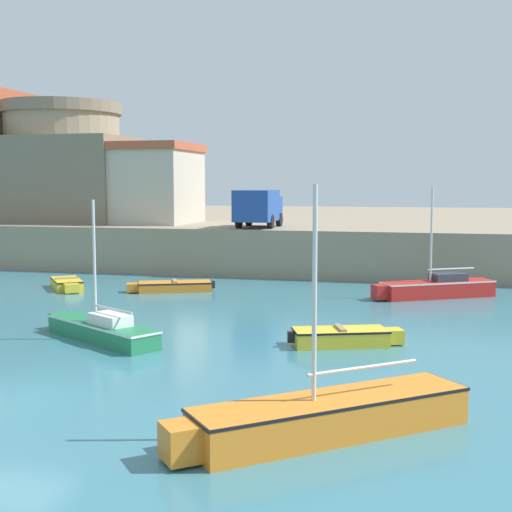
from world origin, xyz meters
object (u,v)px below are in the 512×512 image
Objects in this scene: fortress at (63,173)px; sailboat_green_1 at (101,329)px; sailboat_orange_3 at (326,415)px; sailboat_red_5 at (436,287)px; dinghy_orange_4 at (172,286)px; truck_on_quay at (258,207)px; harbor_shed_near_wharf at (151,183)px; dinghy_yellow_6 at (344,336)px; dinghy_yellow_2 at (67,284)px.

sailboat_green_1 is at bearing -58.81° from fortress.
sailboat_orange_3 is 40.58m from fortress.
fortress reaches higher than sailboat_red_5.
sailboat_orange_3 is 21.02m from dinghy_orange_4.
sailboat_green_1 is 0.94× the size of sailboat_red_5.
fortress is 2.92× the size of truck_on_quay.
harbor_shed_near_wharf is at bearing 107.92° from sailboat_green_1.
fortress reaches higher than dinghy_yellow_6.
sailboat_orange_3 is at bearing -48.33° from dinghy_yellow_2.
dinghy_yellow_6 is (8.11, 1.26, -0.10)m from sailboat_green_1.
sailboat_orange_3 is (8.79, -7.32, 0.05)m from sailboat_green_1.
harbor_shed_near_wharf is (-5.57, 11.04, 5.07)m from dinghy_orange_4.
dinghy_orange_4 is 13.71m from dinghy_yellow_6.
fortress reaches higher than dinghy_yellow_2.
fortress is (-8.12, 14.55, 5.79)m from dinghy_yellow_2.
sailboat_green_1 is 29.75m from fortress.
truck_on_quay is at bearing 106.77° from sailboat_orange_3.
sailboat_orange_3 is at bearing -85.46° from dinghy_yellow_6.
dinghy_orange_4 is (5.45, 0.56, -0.01)m from dinghy_yellow_2.
dinghy_orange_4 is at bearing -106.96° from truck_on_quay.
dinghy_yellow_6 is 0.30× the size of fortress.
harbor_shed_near_wharf is at bearing 126.26° from dinghy_yellow_6.
harbor_shed_near_wharf is at bearing 90.58° from dinghy_yellow_2.
sailboat_red_5 is 29.74m from fortress.
truck_on_quay is at bearing 87.36° from sailboat_green_1.
harbor_shed_near_wharf reaches higher than sailboat_orange_3.
sailboat_green_1 is 1.28× the size of dinghy_orange_4.
sailboat_red_5 is 11.31m from dinghy_yellow_6.
harbor_shed_near_wharf is (-0.12, 11.60, 5.06)m from dinghy_yellow_2.
sailboat_green_1 is 11.10m from dinghy_orange_4.
sailboat_orange_3 reaches higher than dinghy_yellow_6.
sailboat_orange_3 is at bearing -60.53° from dinghy_orange_4.
dinghy_yellow_2 is at bearing -89.42° from harbor_shed_near_wharf.
sailboat_red_5 is at bearing 47.56° from sailboat_green_1.
dinghy_yellow_2 is 5.48m from dinghy_orange_4.
sailboat_orange_3 reaches higher than dinghy_orange_4.
dinghy_yellow_6 is at bearing -53.74° from harbor_shed_near_wharf.
sailboat_red_5 is at bearing 83.19° from sailboat_orange_3.
dinghy_yellow_2 is 17.68m from dinghy_yellow_6.
sailboat_orange_3 is at bearing -53.48° from fortress.
truck_on_quay reaches higher than dinghy_orange_4.
fortress is 17.23m from truck_on_quay.
sailboat_green_1 is 1.24× the size of truck_on_quay.
dinghy_orange_4 is 0.97× the size of truck_on_quay.
harbor_shed_near_wharf reaches higher than dinghy_yellow_2.
dinghy_orange_4 is at bearing -174.73° from sailboat_red_5.
sailboat_green_1 is 1.66× the size of dinghy_yellow_2.
harbor_shed_near_wharf is at bearing 118.47° from sailboat_orange_3.
dinghy_yellow_2 is 0.77× the size of dinghy_orange_4.
sailboat_green_1 is at bearing -92.64° from truck_on_quay.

